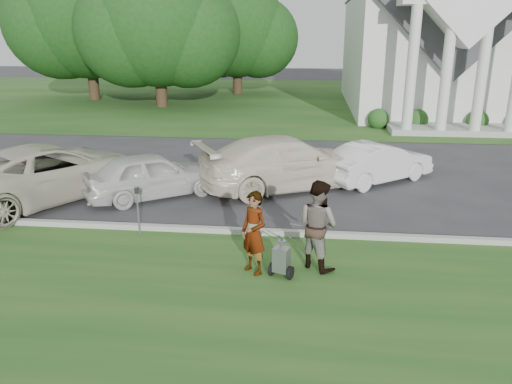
% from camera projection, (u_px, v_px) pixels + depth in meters
% --- Properties ---
extents(ground, '(120.00, 120.00, 0.00)m').
position_uv_depth(ground, '(226.00, 242.00, 11.97)').
color(ground, '#333335').
rests_on(ground, ground).
extents(grass_strip, '(80.00, 7.00, 0.01)m').
position_uv_depth(grass_strip, '(199.00, 308.00, 9.13)').
color(grass_strip, '#1E4C1A').
rests_on(grass_strip, ground).
extents(church_lawn, '(80.00, 30.00, 0.01)m').
position_uv_depth(church_lawn, '(285.00, 99.00, 37.51)').
color(church_lawn, '#1E4C1A').
rests_on(church_lawn, ground).
extents(curb, '(80.00, 0.18, 0.15)m').
position_uv_depth(curb, '(229.00, 231.00, 12.46)').
color(curb, '#9E9E93').
rests_on(curb, ground).
extents(church, '(9.19, 19.00, 24.10)m').
position_uv_depth(church, '(427.00, 13.00, 31.10)').
color(church, white).
rests_on(church, ground).
extents(tree_left, '(10.63, 8.40, 9.71)m').
position_uv_depth(tree_left, '(157.00, 27.00, 32.02)').
color(tree_left, '#332316').
rests_on(tree_left, ground).
extents(tree_far, '(11.64, 9.20, 10.73)m').
position_uv_depth(tree_far, '(87.00, 19.00, 35.29)').
color(tree_far, '#332316').
rests_on(tree_far, ground).
extents(tree_back, '(9.61, 7.60, 8.89)m').
position_uv_depth(tree_back, '(237.00, 33.00, 39.30)').
color(tree_back, '#332316').
rests_on(tree_back, ground).
extents(striping_cart, '(0.69, 1.02, 0.88)m').
position_uv_depth(striping_cart, '(282.00, 260.00, 10.16)').
color(striping_cart, black).
rests_on(striping_cart, ground).
extents(person_left, '(0.76, 0.74, 1.76)m').
position_uv_depth(person_left, '(254.00, 234.00, 10.20)').
color(person_left, '#999999').
rests_on(person_left, ground).
extents(person_right, '(1.18, 1.17, 1.93)m').
position_uv_depth(person_right, '(318.00, 225.00, 10.42)').
color(person_right, '#999999').
rests_on(person_right, ground).
extents(parking_meter_near, '(0.09, 0.08, 1.27)m').
position_uv_depth(parking_meter_near, '(138.00, 205.00, 12.14)').
color(parking_meter_near, gray).
rests_on(parking_meter_near, ground).
extents(car_a, '(5.48, 6.56, 1.67)m').
position_uv_depth(car_a, '(49.00, 172.00, 14.87)').
color(car_a, beige).
rests_on(car_a, ground).
extents(car_b, '(4.28, 3.72, 1.39)m').
position_uv_depth(car_b, '(152.00, 175.00, 15.06)').
color(car_b, silver).
rests_on(car_b, ground).
extents(car_c, '(6.16, 4.84, 1.67)m').
position_uv_depth(car_c, '(286.00, 163.00, 15.92)').
color(car_c, '#F2E6CD').
rests_on(car_c, ground).
extents(car_d, '(4.01, 3.63, 1.33)m').
position_uv_depth(car_d, '(378.00, 162.00, 16.63)').
color(car_d, silver).
rests_on(car_d, ground).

